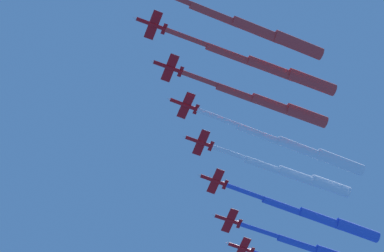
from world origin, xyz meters
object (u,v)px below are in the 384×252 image
object	(u,v)px
jet_lead	(257,30)
jet_port_outer	(322,218)
jet_starboard_mid	(298,176)
jet_port_mid	(302,149)
jet_port_inner	(272,68)
jet_starboard_inner	(272,104)

from	to	relation	value
jet_lead	jet_port_outer	bearing A→B (deg)	50.18
jet_port_outer	jet_starboard_mid	bearing A→B (deg)	-139.49
jet_port_mid	jet_port_inner	bearing A→B (deg)	-131.19
jet_starboard_mid	jet_port_outer	size ratio (longest dim) A/B	0.89
jet_port_mid	jet_starboard_inner	bearing A→B (deg)	-142.37
jet_lead	jet_port_outer	size ratio (longest dim) A/B	1.00
jet_port_mid	jet_port_outer	distance (m)	25.73
jet_port_inner	jet_port_mid	xyz separation A→B (m)	(18.83, 21.52, 1.60)
jet_starboard_inner	jet_lead	bearing A→B (deg)	-122.47
jet_starboard_inner	jet_port_mid	bearing A→B (deg)	37.63
jet_starboard_inner	jet_port_outer	world-z (taller)	jet_port_outer
jet_port_inner	jet_port_outer	distance (m)	54.30
jet_port_mid	jet_port_outer	world-z (taller)	jet_port_mid
jet_port_outer	jet_lead	bearing A→B (deg)	-129.82
jet_starboard_inner	jet_port_mid	world-z (taller)	jet_port_mid
jet_port_mid	jet_starboard_mid	size ratio (longest dim) A/B	1.16
jet_lead	jet_starboard_inner	size ratio (longest dim) A/B	1.13
jet_starboard_mid	jet_port_mid	bearing A→B (deg)	-106.61
jet_port_mid	jet_port_outer	bearing A→B (deg)	52.46
jet_port_inner	jet_starboard_inner	distance (m)	11.02
jet_port_inner	jet_starboard_inner	world-z (taller)	jet_port_inner
jet_lead	jet_port_mid	bearing A→B (deg)	48.76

